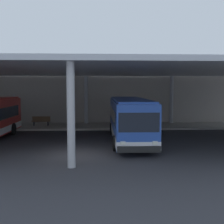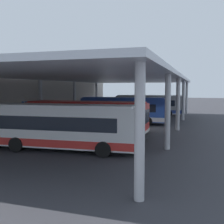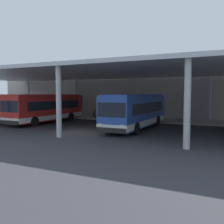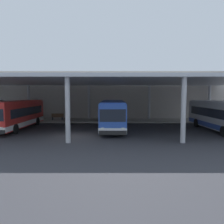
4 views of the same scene
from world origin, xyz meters
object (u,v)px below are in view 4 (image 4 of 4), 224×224
object	(u,v)px
bench_waiting	(57,117)
banner_sign	(38,108)
trash_bin	(31,117)
bus_middle_bay	(112,115)
bus_far_bay	(219,116)
bus_second_bay	(16,114)

from	to	relation	value
bench_waiting	banner_sign	size ratio (longest dim) A/B	0.56
bench_waiting	trash_bin	size ratio (longest dim) A/B	1.84
bus_middle_bay	bus_far_bay	world-z (taller)	same
trash_bin	bus_middle_bay	bearing A→B (deg)	-31.96
bus_second_bay	bus_middle_bay	xyz separation A→B (m)	(10.81, -0.36, 0.00)
bus_second_bay	trash_bin	xyz separation A→B (m)	(-0.96, 6.99, -0.98)
trash_bin	banner_sign	xyz separation A→B (m)	(1.32, -0.61, 1.30)
bus_second_bay	banner_sign	size ratio (longest dim) A/B	3.30
bus_middle_bay	bus_far_bay	distance (m)	11.36
bench_waiting	trash_bin	distance (m)	3.68
bench_waiting	banner_sign	world-z (taller)	banner_sign
bus_far_bay	trash_bin	world-z (taller)	bus_far_bay
bus_second_bay	bus_far_bay	world-z (taller)	same
banner_sign	bus_second_bay	bearing A→B (deg)	-93.21
bench_waiting	banner_sign	xyz separation A→B (m)	(-2.35, -0.88, 1.32)
trash_bin	bench_waiting	bearing A→B (deg)	4.19
bus_far_bay	banner_sign	distance (m)	23.13
bus_middle_bay	bench_waiting	world-z (taller)	bus_middle_bay
bench_waiting	trash_bin	bearing A→B (deg)	-175.81
bus_second_bay	bus_far_bay	size ratio (longest dim) A/B	1.00
bus_middle_bay	banner_sign	distance (m)	12.44
bus_second_bay	bus_far_bay	bearing A→B (deg)	-3.74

